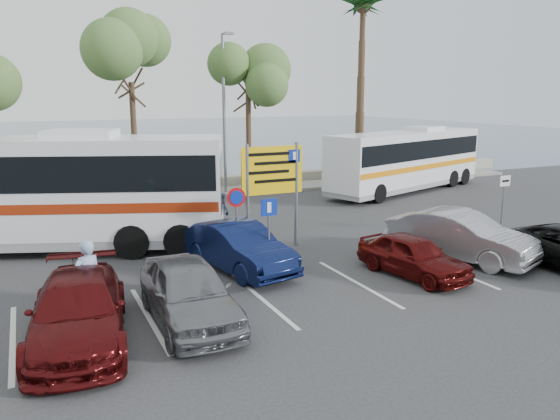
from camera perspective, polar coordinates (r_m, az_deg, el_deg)
name	(u,v)px	position (r m, az deg, el deg)	size (l,w,h in m)	color
ground	(287,281)	(15.57, 0.73, -7.40)	(120.00, 120.00, 0.00)	#2E2E30
kerb_strip	(167,196)	(28.42, -11.68, 1.40)	(44.00, 2.40, 0.15)	gray
seawall	(158,186)	(30.30, -12.59, 2.44)	(48.00, 0.80, 0.60)	#9C957C
sea	(79,136)	(73.67, -20.24, 7.23)	(140.00, 140.00, 0.00)	#42536A
tree_mid	(130,62)	(27.69, -15.38, 14.64)	(3.20, 3.20, 8.00)	#382619
tree_right	(248,75)	(29.34, -3.37, 13.91)	(3.20, 3.20, 7.40)	#382619
palm_tree	(363,9)	(32.92, 8.67, 20.06)	(4.80, 4.80, 11.20)	#382619
street_lamp_right	(224,106)	(28.35, -5.83, 10.77)	(0.45, 1.15, 8.01)	slate
direction_sign	(272,178)	(18.21, -0.80, 3.33)	(2.20, 0.12, 3.60)	slate
sign_no_stop	(236,212)	(17.03, -4.58, -0.24)	(0.60, 0.08, 2.35)	slate
sign_parking	(269,225)	(15.76, -1.17, -1.59)	(0.50, 0.07, 2.25)	slate
sign_taxi	(504,196)	(22.21, 22.33, 1.36)	(0.50, 0.07, 2.20)	slate
lane_markings	(264,299)	(14.27, -1.68, -9.24)	(12.02, 4.20, 0.01)	silver
coach_bus_left	(26,196)	(19.99, -25.02, 1.36)	(13.10, 7.14, 4.04)	white
coach_bus_right	(406,162)	(30.41, 13.08, 4.92)	(11.20, 5.68, 3.43)	white
car_silver_a	(189,292)	(12.82, -9.50, -8.42)	(1.73, 4.30, 1.47)	slate
car_blue	(239,247)	(16.34, -4.35, -3.87)	(1.51, 4.33, 1.43)	#0D1740
car_maroon	(78,311)	(12.47, -20.32, -9.85)	(1.93, 4.75, 1.38)	#4C0C0D
car_red	(413,256)	(16.27, 13.75, -4.65)	(1.43, 3.56, 1.21)	#4F0C0B
car_silver_b	(461,236)	(18.25, 18.34, -2.58)	(1.63, 4.67, 1.54)	#99989E
pedestrian_near	(88,279)	(13.61, -19.47, -6.83)	(0.68, 0.45, 1.88)	#8CA7CD
pedestrian_far	(221,214)	(20.41, -6.22, -0.39)	(0.80, 0.62, 1.64)	#31364A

